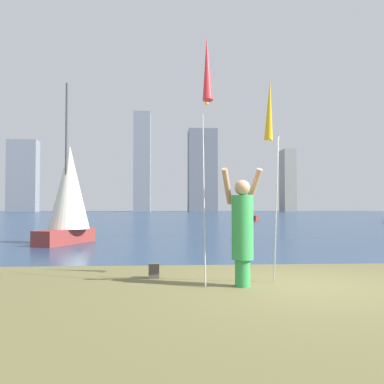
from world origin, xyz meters
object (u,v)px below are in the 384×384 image
(kite_flag_right, at_px, (270,115))
(bag, at_px, (154,271))
(person, at_px, (242,228))
(sailboat_0, at_px, (247,208))
(sailboat_4, at_px, (69,194))
(kite_flag_left, at_px, (207,76))

(kite_flag_right, relative_size, bag, 13.45)
(person, xyz_separation_m, sailboat_0, (6.69, 33.24, 0.26))
(person, bearing_deg, bag, 151.98)
(bag, height_order, sailboat_4, sailboat_4)
(person, distance_m, kite_flag_right, 2.20)
(kite_flag_right, distance_m, sailboat_0, 33.25)
(kite_flag_left, distance_m, sailboat_4, 9.86)
(bag, bearing_deg, kite_flag_right, -8.74)
(kite_flag_right, xyz_separation_m, bag, (-2.10, 0.32, -2.86))
(kite_flag_left, relative_size, sailboat_4, 0.71)
(bag, height_order, sailboat_0, sailboat_0)
(bag, relative_size, sailboat_0, 0.08)
(bag, relative_size, sailboat_4, 0.05)
(sailboat_0, bearing_deg, kite_flag_left, -102.29)
(person, height_order, kite_flag_left, kite_flag_left)
(kite_flag_right, bearing_deg, person, -136.36)
(sailboat_0, height_order, sailboat_4, sailboat_4)
(person, relative_size, sailboat_4, 0.34)
(person, xyz_separation_m, kite_flag_right, (0.62, 0.59, 2.03))
(sailboat_0, bearing_deg, bag, -104.19)
(bag, bearing_deg, kite_flag_left, -55.84)
(sailboat_0, xyz_separation_m, sailboat_4, (-11.39, -24.75, 0.54))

